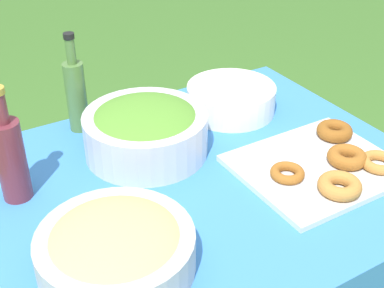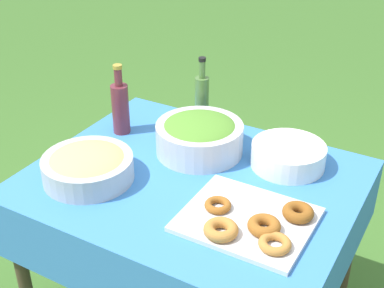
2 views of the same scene
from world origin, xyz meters
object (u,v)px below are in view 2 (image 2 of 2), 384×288
Objects in this scene: pasta_bowl at (88,166)px; olive_oil_bottle at (202,98)px; donut_platter at (251,221)px; plate_stack at (288,155)px; salad_bowl at (199,135)px; wine_bottle at (120,106)px.

olive_oil_bottle reaches higher than pasta_bowl.
plate_stack is at bearing 94.37° from donut_platter.
plate_stack is at bearing 12.82° from salad_bowl.
donut_platter is at bearing 3.80° from pasta_bowl.
olive_oil_bottle is at bearing 116.75° from salad_bowl.
salad_bowl is at bearing 2.38° from wine_bottle.
salad_bowl reaches higher than pasta_bowl.
plate_stack is (0.33, 0.07, -0.03)m from salad_bowl.
wine_bottle is at bearing 107.25° from pasta_bowl.
olive_oil_bottle reaches higher than plate_stack.
salad_bowl is at bearing 55.14° from pasta_bowl.
salad_bowl is 0.34m from plate_stack.
plate_stack is 0.46m from olive_oil_bottle.
olive_oil_bottle is at bearing 162.23° from plate_stack.
wine_bottle is at bearing -172.53° from plate_stack.
pasta_bowl is 0.72m from plate_stack.
plate_stack is at bearing 36.77° from pasta_bowl.
donut_platter is at bearing -22.91° from wine_bottle.
pasta_bowl reaches higher than donut_platter.
olive_oil_bottle is 0.34m from wine_bottle.
donut_platter is (0.61, 0.04, -0.04)m from pasta_bowl.
donut_platter is 0.78m from wine_bottle.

